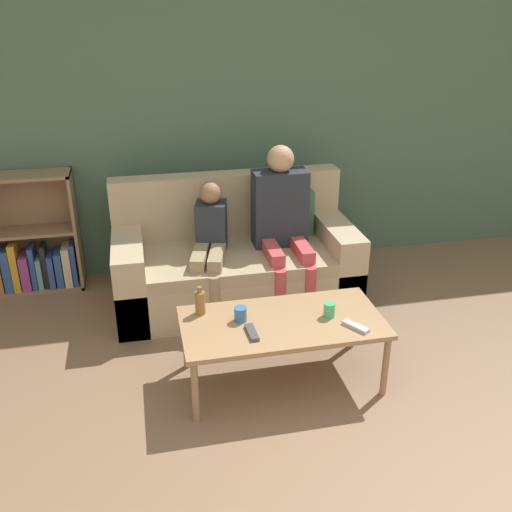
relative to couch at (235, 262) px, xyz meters
name	(u,v)px	position (x,y,z in m)	size (l,w,h in m)	color
ground_plane	(334,507)	(0.08, -2.11, -0.30)	(22.00, 22.00, 0.00)	#84664C
wall_back	(229,115)	(0.08, 0.68, 1.00)	(12.00, 0.06, 2.60)	#4C6B56
couch	(235,262)	(0.00, 0.00, 0.00)	(1.80, 0.87, 0.93)	tan
bookshelf	(34,248)	(-1.54, 0.52, 0.04)	(0.70, 0.28, 0.96)	#8E7051
coffee_table	(283,326)	(0.09, -1.12, 0.09)	(1.21, 0.60, 0.43)	#A87F56
person_adult	(282,215)	(0.35, -0.08, 0.39)	(0.41, 0.61, 1.20)	#C6474C
person_child	(210,243)	(-0.21, -0.14, 0.24)	(0.36, 0.64, 0.96)	#9E8966
cup_near	(240,314)	(-0.16, -1.06, 0.17)	(0.08, 0.08, 0.09)	#3D70B2
cup_far	(329,310)	(0.37, -1.13, 0.17)	(0.07, 0.07, 0.09)	#4CB77A
tv_remote_0	(252,332)	(-0.12, -1.22, 0.14)	(0.05, 0.17, 0.02)	#47474C
tv_remote_1	(356,326)	(0.48, -1.29, 0.14)	(0.13, 0.17, 0.02)	#B7B7BC
bottle	(200,302)	(-0.38, -0.93, 0.20)	(0.06, 0.06, 0.18)	olive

